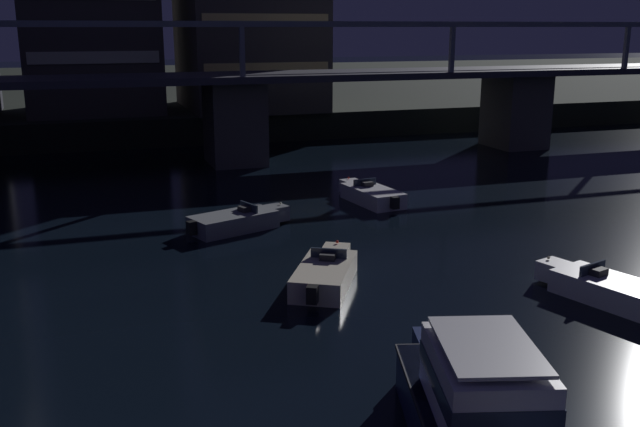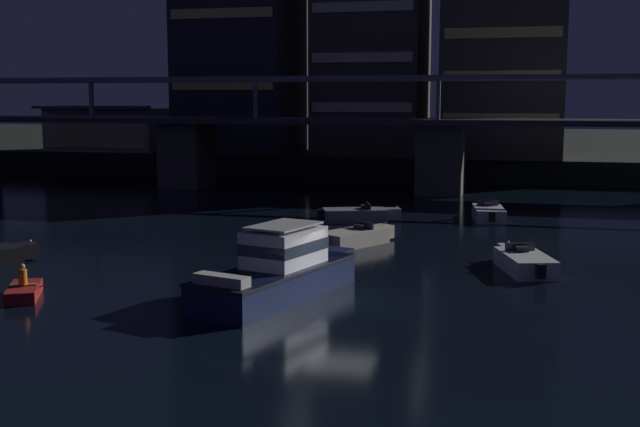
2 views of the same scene
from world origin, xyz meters
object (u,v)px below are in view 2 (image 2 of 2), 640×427
dinghy_with_paddler (24,291)px  speedboat_mid_left (355,237)px  tower_west_tall (373,35)px  speedboat_mid_center (358,215)px  waterfront_pavilion (109,129)px  speedboat_near_center (524,262)px  cabin_cruiser_near_left (280,270)px  tower_central (504,56)px  speedboat_far_left (488,213)px  river_bridge (441,143)px

dinghy_with_paddler → speedboat_mid_left: bearing=55.1°
tower_west_tall → speedboat_mid_center: tower_west_tall is taller
waterfront_pavilion → speedboat_near_center: waterfront_pavilion is taller
speedboat_near_center → tower_west_tall: bearing=108.9°
tower_west_tall → cabin_cruiser_near_left: 53.24m
speedboat_mid_left → dinghy_with_paddler: dinghy_with_paddler is taller
tower_central → speedboat_far_left: (0.10, -27.72, -11.14)m
river_bridge → speedboat_mid_center: (-3.41, -16.34, -3.69)m
river_bridge → waterfront_pavilion: (-35.88, 11.91, 0.34)m
speedboat_near_center → speedboat_mid_center: (-10.05, 12.63, 0.00)m
speedboat_near_center → speedboat_mid_left: (-8.56, 4.54, 0.00)m
speedboat_near_center → speedboat_mid_left: size_ratio=1.06×
tower_west_tall → cabin_cruiser_near_left: tower_west_tall is taller
tower_west_tall → tower_central: bearing=-4.0°
river_bridge → speedboat_near_center: river_bridge is taller
waterfront_pavilion → cabin_cruiser_near_left: waterfront_pavilion is taller
tower_west_tall → waterfront_pavilion: tower_west_tall is taller
cabin_cruiser_near_left → speedboat_mid_left: size_ratio=1.92×
tower_west_tall → waterfront_pavilion: (-27.39, -3.28, -9.42)m
waterfront_pavilion → speedboat_mid_left: size_ratio=2.55×
cabin_cruiser_near_left → dinghy_with_paddler: cabin_cruiser_near_left is taller
speedboat_mid_left → speedboat_mid_center: size_ratio=0.95×
tower_central → speedboat_mid_left: (-6.23, -38.74, -11.14)m
waterfront_pavilion → tower_west_tall: bearing=6.8°
speedboat_far_left → tower_west_tall: bearing=114.3°
cabin_cruiser_near_left → river_bridge: bearing=86.1°
cabin_cruiser_near_left → speedboat_mid_left: 11.72m
speedboat_mid_left → dinghy_with_paddler: bearing=-124.9°
river_bridge → tower_central: bearing=73.2°
cabin_cruiser_near_left → speedboat_far_left: cabin_cruiser_near_left is taller
tower_west_tall → waterfront_pavilion: bearing=-173.2°
tower_west_tall → speedboat_mid_center: bearing=-80.8°
speedboat_far_left → river_bridge: bearing=108.2°
river_bridge → speedboat_near_center: 29.94m
waterfront_pavilion → speedboat_mid_center: waterfront_pavilion is taller
tower_west_tall → speedboat_mid_left: size_ratio=4.85×
tower_west_tall → cabin_cruiser_near_left: (6.04, -51.32, -12.80)m
speedboat_far_left → dinghy_with_paddler: (-16.33, -25.35, -0.14)m
waterfront_pavilion → speedboat_far_left: waterfront_pavilion is taller
cabin_cruiser_near_left → speedboat_mid_center: (-0.96, 19.79, -0.64)m
river_bridge → speedboat_far_left: size_ratio=17.93×
river_bridge → tower_west_tall: 19.95m
speedboat_near_center → cabin_cruiser_near_left: bearing=-141.8°
dinghy_with_paddler → speedboat_near_center: bearing=27.8°
tower_central → cabin_cruiser_near_left: 51.96m
cabin_cruiser_near_left → dinghy_with_paddler: size_ratio=3.32×
waterfront_pavilion → speedboat_far_left: 47.75m
tower_central → cabin_cruiser_near_left: size_ratio=2.03×
tower_central → speedboat_far_left: bearing=-89.8°
cabin_cruiser_near_left → speedboat_near_center: cabin_cruiser_near_left is taller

